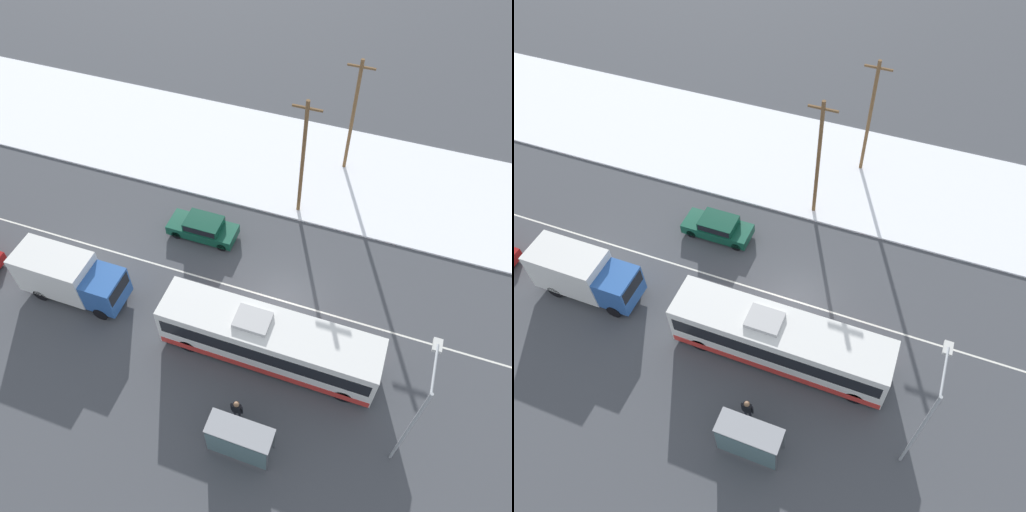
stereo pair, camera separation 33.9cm
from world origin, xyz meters
The scene contains 11 objects.
ground_plane centered at (0.00, 0.00, 0.00)m, with size 120.00×120.00×0.00m, color #424449.
snow_lot centered at (0.00, 11.90, 0.06)m, with size 80.00×10.73×0.12m.
lane_marking_center centered at (0.00, 0.00, 0.00)m, with size 60.00×0.12×0.00m.
city_bus centered at (0.32, -3.63, 1.59)m, with size 11.61×2.57×3.25m.
box_truck centered at (-11.77, -3.54, 1.70)m, with size 6.29×2.30×3.10m.
sedan_car centered at (-6.40, 3.24, 0.78)m, with size 4.46×1.80×1.42m.
pedestrian_at_stop centered at (-0.01, -7.45, 1.10)m, with size 0.65×0.29×1.79m.
bus_shelter centered at (0.68, -9.10, 1.68)m, with size 3.08×1.20×2.40m.
streetlamp centered at (7.57, -6.33, 4.65)m, with size 0.36×2.60×7.34m.
utility_pole_roadside centered at (-1.22, 7.46, 4.52)m, with size 1.80×0.24×8.66m.
utility_pole_snowlot centered at (0.73, 12.81, 4.48)m, with size 1.80×0.24×8.59m.
Camera 1 is at (4.00, -16.02, 24.63)m, focal length 35.00 mm.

